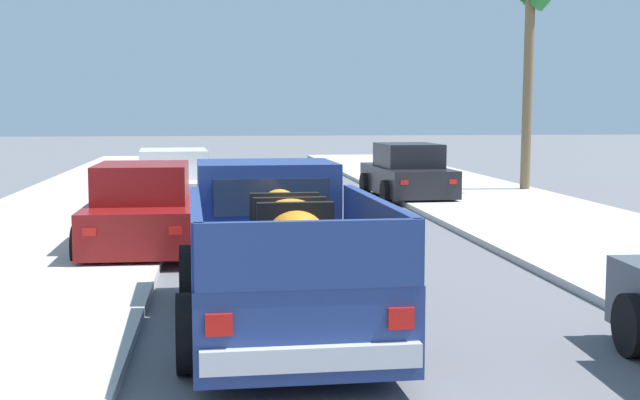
% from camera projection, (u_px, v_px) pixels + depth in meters
% --- Properties ---
extents(sidewalk_left, '(4.77, 60.00, 0.12)m').
position_uv_depth(sidewalk_left, '(24.00, 252.00, 14.75)').
color(sidewalk_left, beige).
rests_on(sidewalk_left, ground).
extents(sidewalk_right, '(4.77, 60.00, 0.12)m').
position_uv_depth(sidewalk_right, '(609.00, 241.00, 15.98)').
color(sidewalk_right, beige).
rests_on(sidewalk_right, ground).
extents(curb_left, '(0.16, 60.00, 0.10)m').
position_uv_depth(curb_left, '(83.00, 251.00, 14.87)').
color(curb_left, silver).
rests_on(curb_left, ground).
extents(curb_right, '(0.16, 60.00, 0.10)m').
position_uv_depth(curb_right, '(557.00, 243.00, 15.87)').
color(curb_right, silver).
rests_on(curb_right, ground).
extents(pickup_truck, '(2.33, 5.26, 1.80)m').
position_uv_depth(pickup_truck, '(278.00, 257.00, 9.77)').
color(pickup_truck, navy).
rests_on(pickup_truck, ground).
extents(car_right_near, '(2.21, 4.34, 1.54)m').
position_uv_depth(car_right_near, '(174.00, 184.00, 20.44)').
color(car_right_near, silver).
rests_on(car_right_near, ground).
extents(car_left_mid, '(2.16, 4.32, 1.54)m').
position_uv_depth(car_left_mid, '(407.00, 173.00, 24.03)').
color(car_left_mid, black).
rests_on(car_left_mid, ground).
extents(car_left_far, '(2.04, 4.27, 1.54)m').
position_uv_depth(car_left_far, '(143.00, 211.00, 15.10)').
color(car_left_far, maroon).
rests_on(car_left_far, ground).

